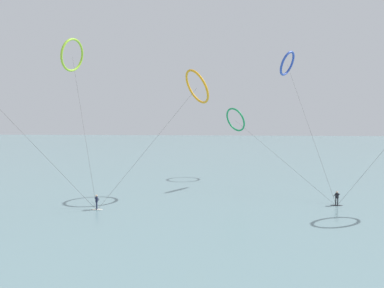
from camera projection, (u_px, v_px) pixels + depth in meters
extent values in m
cube|color=slate|center=(212.00, 149.00, 110.62)|extent=(400.00, 200.00, 0.08)
ellipsoid|color=black|center=(337.00, 205.00, 37.09)|extent=(1.40, 0.40, 0.06)
cylinder|color=black|center=(338.00, 202.00, 36.93)|extent=(0.12, 0.12, 0.80)
cylinder|color=black|center=(336.00, 201.00, 37.19)|extent=(0.12, 0.12, 0.80)
cube|color=black|center=(337.00, 196.00, 37.01)|extent=(0.33, 0.38, 0.62)
sphere|color=tan|center=(337.00, 192.00, 36.98)|extent=(0.22, 0.22, 0.22)
cylinder|color=black|center=(338.00, 195.00, 36.92)|extent=(0.48, 0.32, 0.39)
cylinder|color=black|center=(335.00, 195.00, 37.32)|extent=(0.48, 0.32, 0.39)
ellipsoid|color=silver|center=(97.00, 209.00, 35.36)|extent=(1.40, 0.40, 0.06)
cylinder|color=#191E38|center=(97.00, 205.00, 35.46)|extent=(0.12, 0.12, 0.80)
cylinder|color=#191E38|center=(97.00, 206.00, 35.19)|extent=(0.12, 0.12, 0.80)
cube|color=#191E38|center=(97.00, 199.00, 35.27)|extent=(0.26, 0.36, 0.62)
sphere|color=tan|center=(97.00, 196.00, 35.24)|extent=(0.22, 0.22, 0.22)
cylinder|color=#191E38|center=(97.00, 198.00, 35.61)|extent=(0.51, 0.20, 0.39)
cylinder|color=#191E38|center=(97.00, 199.00, 35.17)|extent=(0.51, 0.20, 0.39)
torus|color=#2647B7|center=(287.00, 63.00, 49.61)|extent=(3.74, 4.37, 3.80)
cylinder|color=#3F3F3F|center=(308.00, 125.00, 43.36)|extent=(3.23, 13.78, 18.87)
torus|color=#8CC62D|center=(72.00, 55.00, 41.97)|extent=(2.24, 4.59, 4.34)
cylinder|color=#3F3F3F|center=(84.00, 127.00, 38.67)|extent=(5.96, 7.59, 18.61)
cylinder|color=#3F3F3F|center=(43.00, 154.00, 33.03)|extent=(9.57, 4.56, 13.08)
torus|color=#199351|center=(235.00, 120.00, 55.64)|extent=(4.36, 4.81, 4.24)
cylinder|color=#3F3F3F|center=(276.00, 155.00, 46.38)|extent=(10.99, 18.52, 10.07)
torus|color=orange|center=(197.00, 87.00, 42.26)|extent=(4.79, 5.63, 4.55)
cylinder|color=#3F3F3F|center=(151.00, 144.00, 38.82)|extent=(10.67, 8.96, 14.45)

